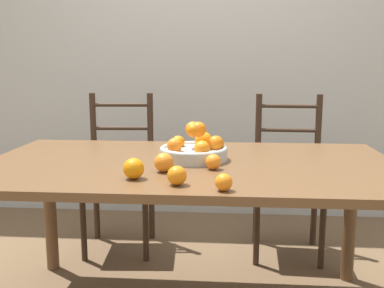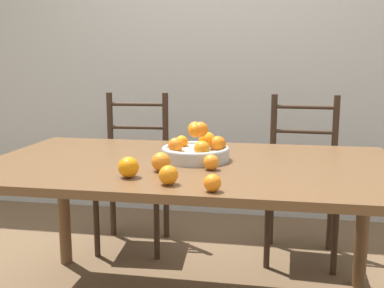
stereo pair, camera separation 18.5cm
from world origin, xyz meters
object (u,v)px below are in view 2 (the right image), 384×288
at_px(fruit_bowl, 197,149).
at_px(orange_loose_4, 129,167).
at_px(orange_loose_1, 212,183).
at_px(orange_loose_2, 168,175).
at_px(orange_loose_3, 211,162).
at_px(chair_right, 302,183).
at_px(orange_loose_0, 161,162).
at_px(chair_left, 134,176).

height_order(fruit_bowl, orange_loose_4, fruit_bowl).
xyz_separation_m(fruit_bowl, orange_loose_1, (0.14, -0.50, -0.02)).
bearing_deg(orange_loose_2, orange_loose_3, 63.92).
relative_size(orange_loose_2, orange_loose_4, 0.89).
bearing_deg(orange_loose_4, fruit_bowl, 60.02).
relative_size(orange_loose_4, chair_right, 0.08).
bearing_deg(orange_loose_4, orange_loose_0, 50.19).
relative_size(orange_loose_1, chair_right, 0.06).
relative_size(fruit_bowl, orange_loose_2, 4.30).
distance_m(fruit_bowl, orange_loose_4, 0.42).
xyz_separation_m(orange_loose_3, orange_loose_4, (-0.30, -0.18, 0.01)).
distance_m(orange_loose_1, orange_loose_4, 0.37).
distance_m(orange_loose_0, chair_left, 1.14).
relative_size(orange_loose_0, chair_left, 0.08).
relative_size(fruit_bowl, chair_right, 0.31).
xyz_separation_m(orange_loose_1, orange_loose_3, (-0.05, 0.31, 0.00)).
bearing_deg(fruit_bowl, orange_loose_0, -114.16).
bearing_deg(orange_loose_0, chair_right, 57.22).
bearing_deg(orange_loose_2, chair_right, 64.61).
distance_m(fruit_bowl, orange_loose_1, 0.52).
bearing_deg(orange_loose_4, orange_loose_2, -23.06).
relative_size(orange_loose_1, orange_loose_3, 0.95).
distance_m(fruit_bowl, chair_left, 0.99).
xyz_separation_m(orange_loose_3, chair_right, (0.44, 0.94, -0.32)).
xyz_separation_m(orange_loose_2, orange_loose_3, (0.12, 0.25, -0.00)).
bearing_deg(orange_loose_3, chair_right, 64.80).
distance_m(orange_loose_3, chair_left, 1.18).
height_order(fruit_bowl, orange_loose_3, fruit_bowl).
xyz_separation_m(chair_left, chair_right, (1.08, 0.00, 0.00)).
bearing_deg(orange_loose_3, orange_loose_1, -81.57).
bearing_deg(orange_loose_0, fruit_bowl, 65.84).
bearing_deg(orange_loose_2, chair_left, 113.18).
height_order(orange_loose_2, orange_loose_3, orange_loose_2).
height_order(chair_left, chair_right, same).
relative_size(fruit_bowl, orange_loose_3, 4.75).
xyz_separation_m(fruit_bowl, orange_loose_2, (-0.03, -0.44, -0.02)).
relative_size(orange_loose_3, orange_loose_4, 0.80).
height_order(orange_loose_1, orange_loose_3, orange_loose_3).
distance_m(orange_loose_0, orange_loose_1, 0.36).
relative_size(orange_loose_1, chair_left, 0.06).
height_order(orange_loose_0, orange_loose_3, orange_loose_0).
bearing_deg(chair_right, chair_left, -177.05).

